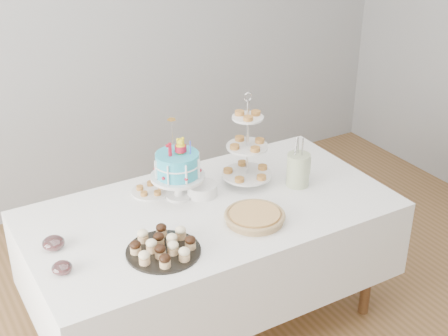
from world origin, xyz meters
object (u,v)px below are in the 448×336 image
jam_bowl_a (62,268)px  pastry_plate (151,190)px  jam_bowl_b (53,243)px  table (211,244)px  plate_stack (202,190)px  cupcake_tray (163,245)px  birthday_cake (178,177)px  pie (255,216)px  utensil_pitcher (298,168)px  tiered_stand (247,147)px

jam_bowl_a → pastry_plate: bearing=36.4°
jam_bowl_b → jam_bowl_a: bearing=-96.3°
table → plate_stack: bearing=79.0°
table → cupcake_tray: bearing=-147.8°
birthday_cake → pie: 0.48m
birthday_cake → utensil_pitcher: size_ratio=1.57×
table → cupcake_tray: (-0.39, -0.24, 0.27)m
cupcake_tray → pie: bearing=1.9°
table → plate_stack: 0.30m
plate_stack → utensil_pitcher: (0.52, -0.17, 0.07)m
cupcake_tray → jam_bowl_b: cupcake_tray is taller
jam_bowl_a → utensil_pitcher: 1.39m
jam_bowl_a → jam_bowl_b: bearing=83.7°
plate_stack → utensil_pitcher: 0.55m
pie → jam_bowl_b: jam_bowl_b is taller
pie → utensil_pitcher: bearing=26.1°
jam_bowl_a → cupcake_tray: bearing=-10.4°
birthday_cake → pastry_plate: 0.20m
pastry_plate → tiered_stand: bearing=-19.6°
birthday_cake → cupcake_tray: 0.52m
tiered_stand → plate_stack: bearing=177.2°
birthday_cake → utensil_pitcher: bearing=-13.1°
cupcake_tray → plate_stack: size_ratio=2.13×
plate_stack → jam_bowl_b: (-0.85, -0.10, -0.00)m
cupcake_tray → birthday_cake: bearing=55.6°
plate_stack → pastry_plate: size_ratio=0.78×
jam_bowl_a → jam_bowl_b: size_ratio=0.87×
pie → jam_bowl_a: size_ratio=3.37×
pie → pastry_plate: 0.63m
plate_stack → jam_bowl_b: bearing=-173.3°
birthday_cake → jam_bowl_a: (-0.74, -0.34, -0.10)m
birthday_cake → jam_bowl_b: size_ratio=4.23×
jam_bowl_b → table: bearing=-3.1°
cupcake_tray → jam_bowl_a: bearing=169.6°
pie → pastry_plate: pie is taller
table → pie: 0.36m
pie → utensil_pitcher: 0.47m
birthday_cake → jam_bowl_b: (-0.72, -0.14, -0.09)m
jam_bowl_a → table: bearing=10.8°
cupcake_tray → pastry_plate: 0.58m
cupcake_tray → tiered_stand: 0.81m
pie → jam_bowl_b: (-0.95, 0.27, 0.00)m
table → pastry_plate: 0.44m
tiered_stand → utensil_pitcher: 0.31m
pastry_plate → jam_bowl_a: 0.79m
jam_bowl_b → utensil_pitcher: 1.36m
tiered_stand → cupcake_tray: bearing=-151.6°
jam_bowl_b → tiered_stand: bearing=4.4°
birthday_cake → jam_bowl_b: bearing=-164.6°
jam_bowl_a → pie: bearing=-3.9°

